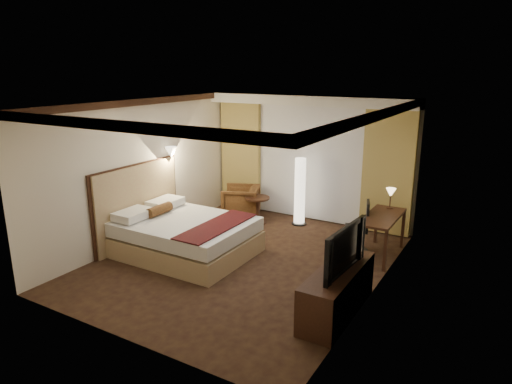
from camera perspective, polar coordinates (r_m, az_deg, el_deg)
The scene contains 21 objects.
floor at distance 8.01m, azimuth -1.47°, elevation -8.62°, with size 4.50×5.50×0.01m, color black.
ceiling at distance 7.34m, azimuth -1.61°, elevation 11.02°, with size 4.50×5.50×0.01m, color white.
back_wall at distance 9.94m, azimuth 6.91°, elevation 4.21°, with size 4.50×0.02×2.70m, color silver.
left_wall at distance 8.93m, azimuth -13.89°, elevation 2.59°, with size 0.02×5.50×2.70m, color silver.
right_wall at distance 6.69m, azimuth 15.04°, elevation -1.72°, with size 0.02×5.50×2.70m, color silver.
crown_molding at distance 7.35m, azimuth -1.61°, elevation 10.55°, with size 4.50×5.50×0.12m, color black, non-canonical shape.
soffit at distance 9.55m, azimuth 6.53°, elevation 11.33°, with size 4.50×0.50×0.20m, color white.
curtain_sheer at distance 9.89m, azimuth 6.70°, elevation 3.56°, with size 2.48×0.04×2.45m, color silver.
curtain_left_drape at distance 10.63m, azimuth -1.86°, elevation 4.48°, with size 1.00×0.14×2.45m, color tan.
curtain_right_drape at distance 9.30m, azimuth 16.16°, elevation 2.29°, with size 1.00×0.14×2.45m, color tan.
wall_sconce at distance 9.22m, azimuth -10.56°, elevation 4.89°, with size 0.24×0.24×0.24m, color white, non-canonical shape.
bed at distance 8.28m, azimuth -8.71°, elevation -5.52°, with size 2.25×1.76×0.66m, color white, non-canonical shape.
headboard at distance 8.88m, azimuth -14.53°, elevation -1.54°, with size 0.12×2.06×1.50m, color tan, non-canonical shape.
armchair at distance 10.13m, azimuth -1.91°, elevation -1.05°, with size 0.77×0.72×0.79m, color #472615.
side_table at distance 9.78m, azimuth 0.16°, elevation -2.28°, with size 0.53×0.53×0.58m, color black, non-canonical shape.
floor_lamp at distance 9.63m, azimuth 5.50°, elevation 0.07°, with size 0.31×0.31×1.45m, color white, non-canonical shape.
desk at distance 8.38m, azimuth 15.29°, elevation -5.31°, with size 0.55×1.31×0.75m, color black, non-canonical shape.
desk_lamp at distance 8.68m, azimuth 16.44°, elevation -0.90°, with size 0.18×0.18×0.34m, color #FFD899, non-canonical shape.
office_chair at distance 8.41m, azimuth 12.43°, elevation -4.24°, with size 0.47×0.47×0.97m, color black, non-canonical shape.
dresser at distance 6.41m, azimuth 10.13°, elevation -12.13°, with size 0.50×1.65×0.64m, color black, non-canonical shape.
television at distance 6.15m, azimuth 10.15°, elevation -6.63°, with size 1.17×0.67×0.15m, color black.
Camera 1 is at (3.89, -6.20, 3.26)m, focal length 32.00 mm.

